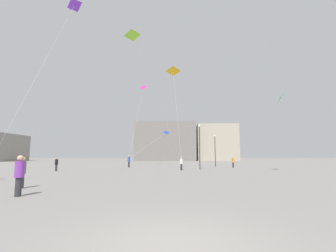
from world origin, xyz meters
The scene contains 17 objects.
ground_plane centered at (0.00, 0.00, 0.00)m, with size 300.00×300.00×0.00m, color gray.
person_in_white centered at (1.59, 24.59, 0.91)m, with size 0.36×0.36×1.66m.
person_in_green centered at (-8.25, 8.37, 0.96)m, with size 0.38×0.38×1.75m.
person_in_purple centered at (-6.78, 5.72, 1.01)m, with size 0.40×0.40×1.84m.
person_in_blue centered at (-6.01, 31.54, 1.00)m, with size 0.40×0.40×1.82m.
person_in_black centered at (-13.11, 23.06, 0.87)m, with size 0.35×0.35×1.59m.
person_in_orange centered at (9.74, 31.15, 0.88)m, with size 0.35×0.35×1.60m.
kite_violet_delta centered at (-8.40, 14.30, 14.55)m, with size 5.78×2.13×13.97m.
kite_cobalt_delta centered at (-0.51, 35.05, 5.53)m, with size 6.17×4.01×4.65m.
kite_lime_delta centered at (-3.37, 17.03, 13.05)m, with size 5.79×8.15×12.48m.
kite_magenta_diamond centered at (-4.17, 33.09, 12.92)m, with size 2.49×2.12×12.19m.
kite_emerald_delta centered at (12.64, 21.16, 8.32)m, with size 3.51×11.00×7.52m.
kite_amber_delta centered at (0.66, 26.68, 13.21)m, with size 1.74×2.49×12.54m.
building_centre_hall centered at (-1.00, 80.06, 6.49)m, with size 20.26×16.76×12.97m.
building_right_hall centered at (17.00, 78.49, 6.21)m, with size 14.16×9.96×12.41m.
lamppost_east centered at (7.74, 34.51, 3.48)m, with size 0.36×0.36×5.22m.
lamppost_west centered at (4.09, 26.19, 3.85)m, with size 0.36×0.36×5.87m.
Camera 1 is at (-0.05, -5.29, 1.83)m, focal length 25.65 mm.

